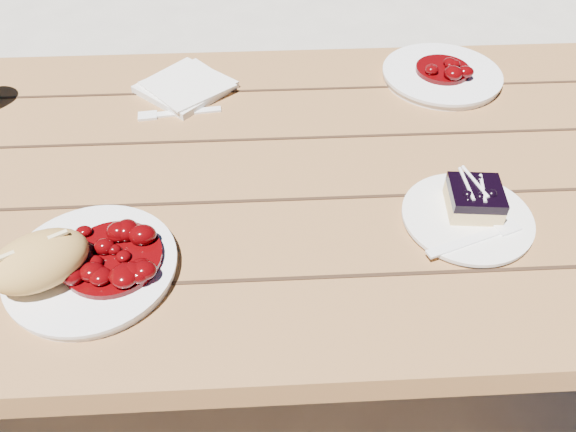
{
  "coord_description": "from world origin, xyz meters",
  "views": [
    {
      "loc": [
        0.26,
        -0.73,
        1.36
      ],
      "look_at": [
        0.28,
        -0.18,
        0.81
      ],
      "focal_mm": 35.0,
      "sensor_mm": 36.0,
      "label": 1
    }
  ],
  "objects_px": {
    "picnic_table": "(132,239)",
    "blueberry_cake": "(475,198)",
    "second_plate": "(441,75)",
    "bread_roll": "(39,261)",
    "dessert_plate": "(467,218)",
    "main_plate": "(92,268)"
  },
  "relations": [
    {
      "from": "main_plate",
      "to": "dessert_plate",
      "type": "relative_size",
      "value": 1.2
    },
    {
      "from": "second_plate",
      "to": "picnic_table",
      "type": "bearing_deg",
      "value": -156.87
    },
    {
      "from": "blueberry_cake",
      "to": "main_plate",
      "type": "bearing_deg",
      "value": -165.32
    },
    {
      "from": "dessert_plate",
      "to": "second_plate",
      "type": "distance_m",
      "value": 0.41
    },
    {
      "from": "main_plate",
      "to": "bread_roll",
      "type": "xyz_separation_m",
      "value": [
        -0.05,
        -0.02,
        0.04
      ]
    },
    {
      "from": "blueberry_cake",
      "to": "picnic_table",
      "type": "bearing_deg",
      "value": 173.35
    },
    {
      "from": "bread_roll",
      "to": "second_plate",
      "type": "distance_m",
      "value": 0.83
    },
    {
      "from": "picnic_table",
      "to": "main_plate",
      "type": "height_order",
      "value": "main_plate"
    },
    {
      "from": "bread_roll",
      "to": "picnic_table",
      "type": "bearing_deg",
      "value": 78.91
    },
    {
      "from": "dessert_plate",
      "to": "second_plate",
      "type": "height_order",
      "value": "second_plate"
    },
    {
      "from": "main_plate",
      "to": "picnic_table",
      "type": "bearing_deg",
      "value": 92.5
    },
    {
      "from": "picnic_table",
      "to": "dessert_plate",
      "type": "height_order",
      "value": "dessert_plate"
    },
    {
      "from": "picnic_table",
      "to": "blueberry_cake",
      "type": "distance_m",
      "value": 0.61
    },
    {
      "from": "picnic_table",
      "to": "blueberry_cake",
      "type": "bearing_deg",
      "value": -12.43
    },
    {
      "from": "dessert_plate",
      "to": "picnic_table",
      "type": "bearing_deg",
      "value": 165.9
    },
    {
      "from": "blueberry_cake",
      "to": "second_plate",
      "type": "height_order",
      "value": "blueberry_cake"
    },
    {
      "from": "second_plate",
      "to": "bread_roll",
      "type": "bearing_deg",
      "value": -143.22
    },
    {
      "from": "main_plate",
      "to": "dessert_plate",
      "type": "distance_m",
      "value": 0.55
    },
    {
      "from": "main_plate",
      "to": "blueberry_cake",
      "type": "distance_m",
      "value": 0.57
    },
    {
      "from": "picnic_table",
      "to": "main_plate",
      "type": "relative_size",
      "value": 8.69
    },
    {
      "from": "dessert_plate",
      "to": "blueberry_cake",
      "type": "relative_size",
      "value": 2.25
    },
    {
      "from": "main_plate",
      "to": "dessert_plate",
      "type": "bearing_deg",
      "value": 7.53
    }
  ]
}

